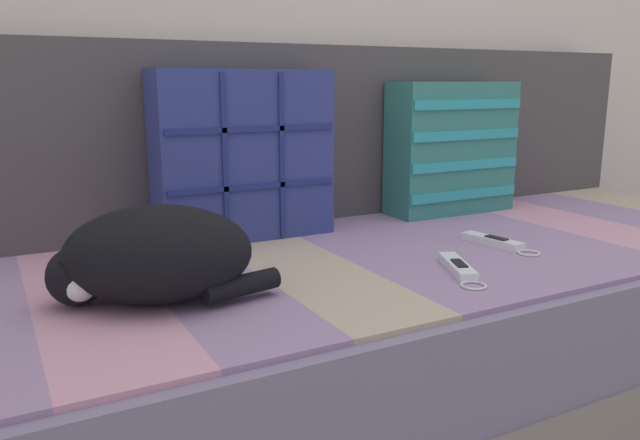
# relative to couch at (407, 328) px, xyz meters

# --- Properties ---
(ground_plane) EXTENTS (14.00, 14.00, 0.00)m
(ground_plane) POSITION_rel_couch_xyz_m (0.00, -0.09, -0.21)
(ground_plane) COLOR #A89E8E
(couch) EXTENTS (2.19, 0.91, 0.43)m
(couch) POSITION_rel_couch_xyz_m (0.00, 0.00, 0.00)
(couch) COLOR gray
(couch) RESTS_ON ground_plane
(sofa_backrest) EXTENTS (2.15, 0.14, 0.47)m
(sofa_backrest) POSITION_rel_couch_xyz_m (0.00, 0.39, 0.45)
(sofa_backrest) COLOR #474242
(sofa_backrest) RESTS_ON couch
(throw_pillow_quilted) EXTENTS (0.42, 0.14, 0.40)m
(throw_pillow_quilted) POSITION_rel_couch_xyz_m (-0.32, 0.24, 0.42)
(throw_pillow_quilted) COLOR navy
(throw_pillow_quilted) RESTS_ON couch
(throw_pillow_striped) EXTENTS (0.38, 0.14, 0.37)m
(throw_pillow_striped) POSITION_rel_couch_xyz_m (0.32, 0.24, 0.40)
(throw_pillow_striped) COLOR #337A70
(throw_pillow_striped) RESTS_ON couch
(sleeping_cat) EXTENTS (0.38, 0.30, 0.17)m
(sleeping_cat) POSITION_rel_couch_xyz_m (-0.63, -0.12, 0.30)
(sleeping_cat) COLOR black
(sleeping_cat) RESTS_ON couch
(game_remote_near) EXTENTS (0.07, 0.21, 0.02)m
(game_remote_near) POSITION_rel_couch_xyz_m (0.16, -0.12, 0.22)
(game_remote_near) COLOR white
(game_remote_near) RESTS_ON couch
(game_remote_far) EXTENTS (0.12, 0.20, 0.02)m
(game_remote_far) POSITION_rel_couch_xyz_m (-0.05, -0.23, 0.22)
(game_remote_far) COLOR white
(game_remote_far) RESTS_ON couch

